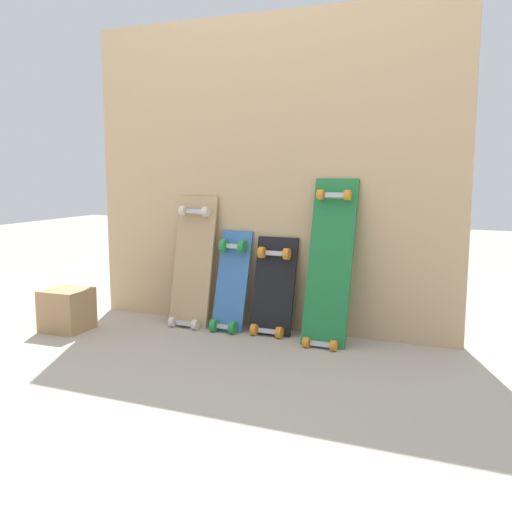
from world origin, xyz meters
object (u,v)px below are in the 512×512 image
skateboard_natural (192,267)px  wooden_crate (67,310)px  skateboard_black (273,292)px  skateboard_blue (231,287)px  skateboard_green (329,269)px

skateboard_natural → wooden_crate: bearing=-145.6°
skateboard_natural → skateboard_black: skateboard_natural is taller
skateboard_blue → wooden_crate: skateboard_blue is taller
skateboard_blue → skateboard_natural: bearing=178.7°
skateboard_natural → skateboard_blue: (0.24, -0.01, -0.09)m
wooden_crate → skateboard_natural: bearing=34.4°
skateboard_green → wooden_crate: size_ratio=3.96×
skateboard_blue → skateboard_black: 0.24m
skateboard_black → wooden_crate: 1.11m
wooden_crate → skateboard_black: bearing=20.9°
skateboard_natural → skateboard_green: bearing=-2.3°
skateboard_blue → skateboard_green: size_ratio=0.67×
skateboard_blue → skateboard_black: skateboard_blue is taller
skateboard_green → wooden_crate: bearing=-165.4°
skateboard_natural → wooden_crate: 0.71m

